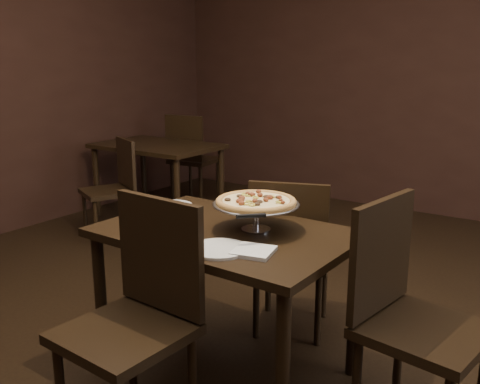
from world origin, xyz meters
The scene contains 16 objects.
room centered at (0.06, 0.03, 1.40)m, with size 6.04×7.04×2.84m.
dining_table centered at (-0.07, 0.05, 0.64)m, with size 1.20×0.82×0.73m.
background_table centered at (-2.20, 1.88, 0.63)m, with size 1.16×0.78×0.73m.
pizza_stand centered at (0.05, 0.13, 0.87)m, with size 0.41×0.41×0.17m.
parmesan_shaker centered at (-0.30, -0.03, 0.79)m, with size 0.06×0.06×0.11m.
pepper_flake_shaker centered at (-0.25, -0.15, 0.78)m, with size 0.06×0.06×0.10m.
packet_caddy centered at (-0.34, -0.07, 0.77)m, with size 0.10×0.10×0.08m.
napkin_stack centered at (0.21, -0.14, 0.74)m, with size 0.16×0.16×0.02m, color white.
plate_left centered at (-0.56, 0.22, 0.74)m, with size 0.22×0.22×0.01m, color white.
plate_near centered at (0.07, -0.19, 0.74)m, with size 0.25×0.25×0.01m, color white.
serving_spatula centered at (0.15, -0.07, 0.87)m, with size 0.17×0.17×0.02m.
chair_far centered at (0.01, 0.55, 0.49)m, with size 0.54×0.54×0.90m.
chair_near centered at (-0.10, -0.51, 0.54)m, with size 0.48×0.48×0.98m.
chair_side centered at (0.79, 0.11, 0.53)m, with size 0.52×0.52×0.98m.
bg_chair_far centered at (-2.27, 2.47, 0.53)m, with size 0.50×0.50×0.96m.
bg_chair_near centered at (-2.09, 1.21, 0.47)m, with size 0.53×0.53×0.86m.
Camera 1 is at (1.34, -1.90, 1.52)m, focal length 40.00 mm.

